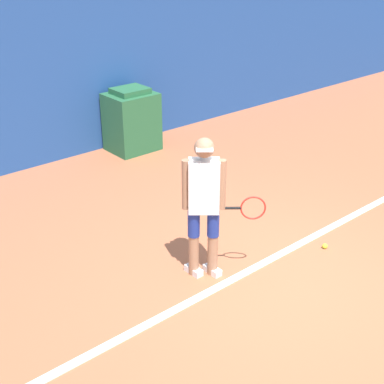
{
  "coord_description": "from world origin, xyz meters",
  "views": [
    {
      "loc": [
        -4.12,
        -3.23,
        3.63
      ],
      "look_at": [
        -0.59,
        0.9,
        1.0
      ],
      "focal_mm": 50.0,
      "sensor_mm": 36.0,
      "label": 1
    }
  ],
  "objects": [
    {
      "name": "tennis_ball",
      "position": [
        0.96,
        0.1,
        0.03
      ],
      "size": [
        0.07,
        0.07,
        0.07
      ],
      "color": "#D1E533",
      "rests_on": "ground_plane"
    },
    {
      "name": "tennis_player",
      "position": [
        -0.58,
        0.69,
        0.95
      ],
      "size": [
        0.74,
        0.65,
        1.7
      ],
      "rotation": [
        0.0,
        0.0,
        -0.7
      ],
      "color": "#A37556",
      "rests_on": "ground_plane"
    },
    {
      "name": "back_wall",
      "position": [
        0.0,
        5.03,
        1.49
      ],
      "size": [
        24.0,
        0.1,
        2.98
      ],
      "color": "#234C99",
      "rests_on": "ground_plane"
    },
    {
      "name": "covered_chair",
      "position": [
        1.09,
        4.57,
        0.56
      ],
      "size": [
        0.85,
        0.73,
        1.16
      ],
      "color": "#28663D",
      "rests_on": "ground_plane"
    },
    {
      "name": "ground_plane",
      "position": [
        0.0,
        0.0,
        0.0
      ],
      "size": [
        24.0,
        24.0,
        0.0
      ],
      "primitive_type": "plane",
      "color": "#B76642"
    },
    {
      "name": "court_baseline",
      "position": [
        0.0,
        0.37,
        0.01
      ],
      "size": [
        21.6,
        0.1,
        0.01
      ],
      "color": "white",
      "rests_on": "ground_plane"
    }
  ]
}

